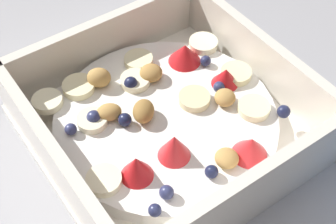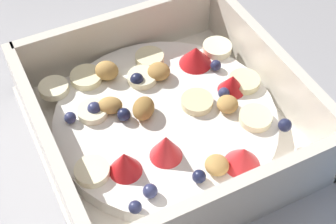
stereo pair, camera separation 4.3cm
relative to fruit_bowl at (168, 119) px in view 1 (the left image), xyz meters
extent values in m
plane|color=#9E9EA3|center=(-0.02, 0.00, -0.02)|extent=(2.40, 2.40, 0.00)
cube|color=white|center=(0.00, 0.00, -0.02)|extent=(0.22, 0.22, 0.01)
cube|color=white|center=(0.00, -0.11, 0.01)|extent=(0.22, 0.01, 0.06)
cube|color=white|center=(0.00, 0.11, 0.01)|extent=(0.22, 0.01, 0.06)
cube|color=white|center=(-0.11, 0.00, 0.01)|extent=(0.01, 0.20, 0.06)
cube|color=white|center=(0.11, 0.00, 0.01)|extent=(0.01, 0.20, 0.06)
cylinder|color=white|center=(0.00, 0.00, 0.00)|extent=(0.20, 0.20, 0.02)
cylinder|color=#F4EAB7|center=(0.04, 0.07, 0.01)|extent=(0.04, 0.04, 0.01)
cylinder|color=#F7EFC6|center=(-0.07, -0.08, 0.01)|extent=(0.04, 0.04, 0.01)
cylinder|color=#F7EFC6|center=(-0.05, 0.00, 0.01)|extent=(0.04, 0.04, 0.01)
cylinder|color=#F7EFC6|center=(-0.05, 0.08, 0.01)|extent=(0.04, 0.04, 0.01)
cylinder|color=#F4EAB7|center=(-0.07, -0.05, 0.01)|extent=(0.04, 0.04, 0.01)
cylinder|color=beige|center=(0.00, 0.08, 0.01)|extent=(0.03, 0.03, 0.01)
cylinder|color=beige|center=(0.00, 0.03, 0.01)|extent=(0.04, 0.04, 0.01)
cylinder|color=#F4EAB7|center=(-0.07, 0.01, 0.01)|extent=(0.04, 0.04, 0.01)
cylinder|color=#F7EFC6|center=(-0.03, -0.06, 0.01)|extent=(0.03, 0.03, 0.01)
cylinder|color=#F7EFC6|center=(0.03, -0.08, 0.01)|extent=(0.04, 0.04, 0.01)
cone|color=red|center=(0.07, 0.03, 0.02)|extent=(0.03, 0.03, 0.02)
cone|color=red|center=(-0.05, 0.05, 0.02)|extent=(0.04, 0.04, 0.02)
cone|color=red|center=(0.04, -0.06, 0.02)|extent=(0.04, 0.04, 0.02)
cone|color=red|center=(0.04, -0.02, 0.02)|extent=(0.04, 0.04, 0.03)
cone|color=red|center=(0.00, 0.07, 0.01)|extent=(0.04, 0.04, 0.02)
sphere|color=navy|center=(0.00, 0.05, 0.01)|extent=(0.01, 0.01, 0.01)
sphere|color=navy|center=(-0.03, -0.06, 0.01)|extent=(0.01, 0.01, 0.01)
sphere|color=#191E3D|center=(-0.05, -0.01, 0.01)|extent=(0.01, 0.01, 0.01)
sphere|color=#191E3D|center=(-0.01, -0.04, 0.01)|extent=(0.01, 0.01, 0.01)
sphere|color=#191E3D|center=(0.06, 0.08, 0.01)|extent=(0.01, 0.01, 0.01)
sphere|color=#191E3D|center=(0.07, -0.01, 0.01)|extent=(0.01, 0.01, 0.01)
sphere|color=#23284C|center=(0.07, -0.06, 0.01)|extent=(0.01, 0.01, 0.01)
sphere|color=navy|center=(-0.03, -0.08, 0.01)|extent=(0.01, 0.01, 0.01)
sphere|color=#23284C|center=(-0.03, 0.07, 0.01)|extent=(0.01, 0.01, 0.01)
sphere|color=navy|center=(0.07, -0.05, 0.01)|extent=(0.01, 0.01, 0.01)
ellipsoid|color=tan|center=(0.02, 0.05, 0.01)|extent=(0.03, 0.03, 0.01)
ellipsoid|color=tan|center=(0.07, 0.01, 0.01)|extent=(0.02, 0.02, 0.01)
ellipsoid|color=#AD7F42|center=(-0.05, 0.01, 0.01)|extent=(0.03, 0.03, 0.01)
ellipsoid|color=olive|center=(-0.01, -0.02, 0.01)|extent=(0.03, 0.03, 0.02)
ellipsoid|color=tan|center=(-0.03, -0.04, 0.01)|extent=(0.02, 0.03, 0.01)
ellipsoid|color=tan|center=(-0.07, -0.03, 0.01)|extent=(0.03, 0.03, 0.02)
ellipsoid|color=silver|center=(-0.16, 0.05, -0.02)|extent=(0.04, 0.05, 0.01)
camera|label=1|loc=(0.23, -0.16, 0.34)|focal=52.83mm
camera|label=2|loc=(0.25, -0.13, 0.34)|focal=52.83mm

